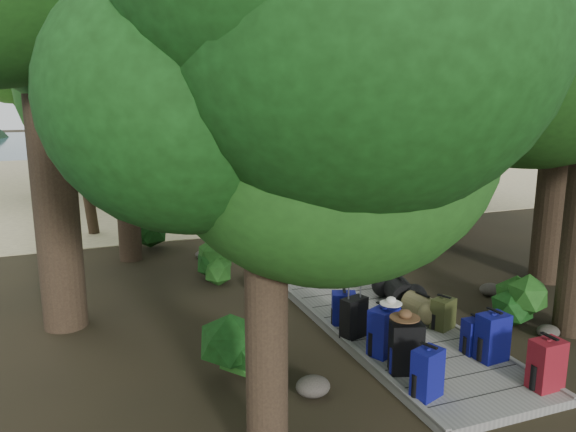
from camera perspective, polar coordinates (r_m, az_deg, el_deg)
name	(u,v)px	position (r m, az deg, el deg)	size (l,w,h in m)	color
ground	(333,290)	(11.36, 4.61, -7.50)	(120.00, 120.00, 0.00)	black
sand_beach	(183,179)	(26.32, -10.63, 3.68)	(40.00, 22.00, 0.02)	#C7B886
boardwalk	(313,273)	(12.20, 2.58, -5.77)	(2.00, 12.00, 0.12)	gray
backpack_left_a	(427,371)	(7.44, 13.99, -14.99)	(0.37, 0.26, 0.70)	navy
backpack_left_b	(406,345)	(7.95, 11.92, -12.69)	(0.43, 0.30, 0.79)	black
backpack_left_c	(384,329)	(8.39, 9.69, -11.25)	(0.42, 0.30, 0.78)	navy
backpack_left_d	(344,306)	(9.39, 5.69, -9.13)	(0.39, 0.28, 0.59)	navy
backpack_right_a	(547,362)	(8.12, 24.81, -13.30)	(0.41, 0.29, 0.73)	maroon
backpack_right_b	(493,335)	(8.63, 20.08, -11.26)	(0.42, 0.29, 0.76)	navy
backpack_right_c	(475,334)	(8.80, 18.44, -11.33)	(0.34, 0.24, 0.57)	navy
backpack_right_d	(443,312)	(9.51, 15.50, -9.37)	(0.36, 0.26, 0.56)	#383817
duffel_right_khaki	(422,307)	(9.85, 13.44, -8.97)	(0.40, 0.61, 0.40)	brown
duffel_right_black	(399,291)	(10.43, 11.17, -7.45)	(0.48, 0.76, 0.48)	black
suitcase_on_boardwalk	(354,318)	(8.91, 6.71, -10.20)	(0.41, 0.23, 0.64)	black
lone_suitcase_on_sand	(237,201)	(18.88, -5.23, 1.48)	(0.38, 0.22, 0.60)	black
hat_brown	(405,314)	(7.75, 11.80, -9.69)	(0.41, 0.41, 0.12)	#51351E
hat_white	(391,300)	(8.23, 10.44, -8.41)	(0.32, 0.32, 0.11)	silver
kayak	(128,202)	(20.31, -15.96, 1.39)	(0.67, 3.06, 0.31)	#A12A0D
sun_lounger	(314,189)	(21.41, 2.66, 2.73)	(0.56, 1.73, 0.56)	silver
tree_right_b	(571,30)	(12.58, 26.81, 16.53)	(5.65, 5.65, 10.09)	black
tree_right_c	(430,87)	(14.25, 14.20, 12.59)	(4.63, 4.63, 8.02)	black
tree_right_d	(468,18)	(17.23, 17.82, 18.61)	(6.44, 6.44, 11.81)	black
tree_right_e	(354,74)	(18.78, 6.70, 14.13)	(4.98, 4.98, 8.96)	black
tree_right_f	(381,61)	(22.06, 9.38, 15.29)	(5.67, 5.67, 10.13)	black
tree_left_a	(265,168)	(5.36, -2.34, 4.88)	(3.77, 3.77, 6.29)	black
tree_left_b	(39,11)	(9.72, -24.01, 18.51)	(5.62, 5.62, 10.12)	black
tree_left_c	(121,98)	(13.32, -16.57, 11.41)	(4.32, 4.32, 7.51)	black
tree_back_a	(140,64)	(25.01, -14.81, 14.68)	(5.85, 5.85, 10.13)	black
tree_back_b	(213,54)	(25.94, -7.61, 16.04)	(6.27, 6.27, 11.20)	black
tree_back_c	(297,82)	(26.52, 0.87, 13.49)	(4.90, 4.90, 8.82)	black
tree_back_d	(40,91)	(24.27, -23.87, 11.49)	(4.73, 4.73, 7.89)	black
palm_right_a	(331,110)	(17.58, 4.40, 10.65)	(3.94, 3.94, 6.71)	#103B10
palm_right_b	(332,74)	(22.66, 4.49, 14.18)	(4.77, 4.77, 9.22)	#103B10
palm_right_c	(259,109)	(23.82, -2.98, 10.82)	(4.08, 4.08, 6.49)	#103B10
palm_left_a	(76,117)	(16.20, -20.69, 9.37)	(4.07, 4.07, 6.47)	#103B10
rock_left_a	(313,386)	(7.61, 2.56, -16.90)	(0.46, 0.41, 0.25)	#4C473F
rock_left_b	(256,351)	(8.59, -3.28, -13.55)	(0.35, 0.32, 0.19)	#4C473F
rock_left_c	(261,283)	(11.26, -2.74, -6.85)	(0.54, 0.49, 0.30)	#4C473F
rock_left_d	(202,254)	(13.59, -8.74, -3.88)	(0.33, 0.29, 0.18)	#4C473F
rock_right_a	(548,331)	(10.11, 24.92, -10.59)	(0.37, 0.34, 0.21)	#4C473F
rock_right_b	(491,290)	(11.68, 19.90, -7.04)	(0.44, 0.39, 0.24)	#4C473F
rock_right_c	(357,259)	(13.20, 7.04, -4.34)	(0.31, 0.28, 0.17)	#4C473F
shrub_left_a	(247,352)	(7.79, -4.17, -13.62)	(0.96, 0.96, 0.87)	#1C4815
shrub_left_b	(219,265)	(11.79, -7.05, -4.94)	(0.82, 0.82, 0.73)	#1C4815
shrub_left_c	(150,227)	(14.66, -13.87, -1.09)	(1.20, 1.20, 1.08)	#1C4815
shrub_right_a	(520,301)	(10.38, 22.48, -7.97)	(0.91, 0.91, 0.82)	#1C4815
shrub_right_b	(409,225)	(14.20, 12.15, -0.93)	(1.48, 1.48, 1.33)	#1C4815
shrub_right_c	(327,214)	(16.53, 3.96, 0.20)	(0.87, 0.87, 0.78)	#1C4815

